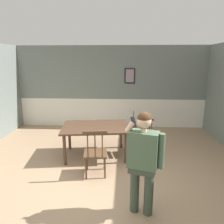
% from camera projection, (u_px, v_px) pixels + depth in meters
% --- Properties ---
extents(ground_plane, '(8.34, 8.34, 0.00)m').
position_uv_depth(ground_plane, '(99.00, 185.00, 4.07)').
color(ground_plane, '#9E7F60').
extents(room_back_partition, '(6.51, 0.17, 2.77)m').
position_uv_depth(room_back_partition, '(111.00, 89.00, 7.45)').
color(room_back_partition, slate).
rests_on(room_back_partition, ground_plane).
extents(dining_table, '(1.69, 1.29, 0.75)m').
position_uv_depth(dining_table, '(95.00, 129.00, 5.19)').
color(dining_table, '#4C3323').
rests_on(dining_table, ground_plane).
extents(chair_near_window, '(0.53, 0.53, 0.96)m').
position_uv_depth(chair_near_window, '(143.00, 136.00, 5.33)').
color(chair_near_window, '#513823').
rests_on(chair_near_window, ground_plane).
extents(chair_by_doorway, '(0.52, 0.52, 1.00)m').
position_uv_depth(chair_by_doorway, '(95.00, 153.00, 4.33)').
color(chair_by_doorway, '#513823').
rests_on(chair_by_doorway, ground_plane).
extents(person_figure, '(0.57, 0.35, 1.60)m').
position_uv_depth(person_figure, '(143.00, 157.00, 3.14)').
color(person_figure, '#3A493A').
rests_on(person_figure, ground_plane).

